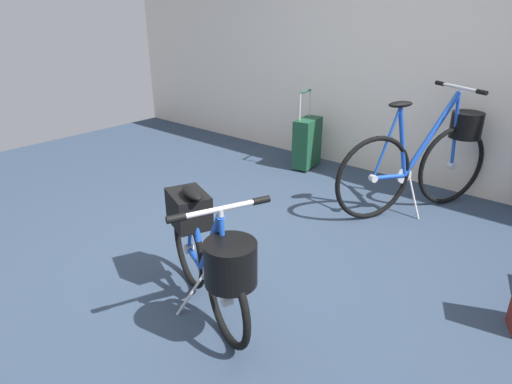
% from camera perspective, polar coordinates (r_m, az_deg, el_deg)
% --- Properties ---
extents(ground_plane, '(7.89, 7.89, 0.00)m').
position_cam_1_polar(ground_plane, '(2.99, -3.37, -10.60)').
color(ground_plane, '#2D3D51').
extents(back_wall, '(7.89, 0.10, 2.77)m').
position_cam_1_polar(back_wall, '(4.60, 19.18, 18.58)').
color(back_wall, silver).
rests_on(back_wall, ground_plane).
extents(folding_bike_foreground, '(1.03, 0.59, 0.78)m').
position_cam_1_polar(folding_bike_foreground, '(2.44, -6.21, -7.63)').
color(folding_bike_foreground, black).
rests_on(folding_bike_foreground, ground_plane).
extents(display_bike_left, '(0.78, 1.37, 1.06)m').
position_cam_1_polar(display_bike_left, '(3.99, 21.22, 4.24)').
color(display_bike_left, black).
rests_on(display_bike_left, ground_plane).
extents(rolling_suitcase, '(0.23, 0.38, 0.83)m').
position_cam_1_polar(rolling_suitcase, '(4.81, 6.61, 6.37)').
color(rolling_suitcase, '#19472D').
rests_on(rolling_suitcase, ground_plane).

